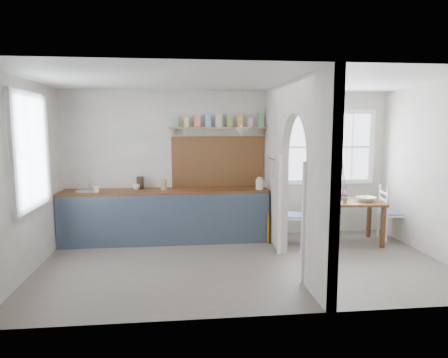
{
  "coord_description": "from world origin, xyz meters",
  "views": [
    {
      "loc": [
        -0.89,
        -5.49,
        1.97
      ],
      "look_at": [
        -0.22,
        0.5,
        1.18
      ],
      "focal_mm": 32.0,
      "sensor_mm": 36.0,
      "label": 1
    }
  ],
  "objects": [
    {
      "name": "floor",
      "position": [
        0.0,
        0.0,
        0.0
      ],
      "size": [
        5.8,
        3.2,
        0.01
      ],
      "primitive_type": "cube",
      "color": "slate",
      "rests_on": "ground"
    },
    {
      "name": "ceiling",
      "position": [
        0.0,
        0.0,
        2.6
      ],
      "size": [
        5.8,
        3.2,
        0.01
      ],
      "primitive_type": "cube",
      "color": "silver",
      "rests_on": "walls"
    },
    {
      "name": "walls",
      "position": [
        0.0,
        0.0,
        1.3
      ],
      "size": [
        5.81,
        3.21,
        2.6
      ],
      "color": "silver",
      "rests_on": "floor"
    },
    {
      "name": "partition",
      "position": [
        0.7,
        0.06,
        1.45
      ],
      "size": [
        0.12,
        3.2,
        2.6
      ],
      "color": "silver",
      "rests_on": "floor"
    },
    {
      "name": "kitchen_window",
      "position": [
        -2.87,
        0.0,
        1.65
      ],
      "size": [
        0.1,
        1.16,
        1.5
      ],
      "primitive_type": null,
      "color": "white",
      "rests_on": "walls"
    },
    {
      "name": "nook_window",
      "position": [
        1.8,
        1.56,
        1.6
      ],
      "size": [
        1.76,
        0.1,
        1.3
      ],
      "primitive_type": null,
      "color": "white",
      "rests_on": "walls"
    },
    {
      "name": "counter",
      "position": [
        -1.13,
        1.33,
        0.46
      ],
      "size": [
        3.5,
        0.6,
        0.9
      ],
      "color": "#542D16",
      "rests_on": "floor"
    },
    {
      "name": "sink",
      "position": [
        -2.43,
        1.3,
        0.89
      ],
      "size": [
        0.4,
        0.4,
        0.02
      ],
      "primitive_type": "cylinder",
      "color": "#BABCBF",
      "rests_on": "counter"
    },
    {
      "name": "backsplash",
      "position": [
        -0.2,
        1.58,
        1.35
      ],
      "size": [
        1.65,
        0.03,
        0.9
      ],
      "primitive_type": "cube",
      "color": "brown",
      "rests_on": "walls"
    },
    {
      "name": "shelf",
      "position": [
        -0.2,
        1.49,
        2.01
      ],
      "size": [
        1.75,
        0.2,
        0.21
      ],
      "color": "#906E56",
      "rests_on": "walls"
    },
    {
      "name": "pendant_lamp",
      "position": [
        0.15,
        1.15,
        1.88
      ],
      "size": [
        0.26,
        0.26,
        0.16
      ],
      "primitive_type": "cone",
      "color": "beige",
      "rests_on": "ceiling"
    },
    {
      "name": "utensil_rail",
      "position": [
        0.61,
        0.9,
        1.45
      ],
      "size": [
        0.02,
        0.5,
        0.02
      ],
      "primitive_type": "cylinder",
      "rotation": [
        1.57,
        0.0,
        0.0
      ],
      "color": "#BABCBF",
      "rests_on": "partition"
    },
    {
      "name": "dining_table",
      "position": [
        1.92,
        0.92,
        0.36
      ],
      "size": [
        1.24,
        0.9,
        0.72
      ],
      "primitive_type": null,
      "rotation": [
        0.0,
        0.0,
        -0.12
      ],
      "color": "#542D16",
      "rests_on": "floor"
    },
    {
      "name": "chair_left",
      "position": [
        0.99,
        0.99,
        0.48
      ],
      "size": [
        0.55,
        0.55,
        0.96
      ],
      "primitive_type": null,
      "rotation": [
        0.0,
        0.0,
        -1.86
      ],
      "color": "white",
      "rests_on": "floor"
    },
    {
      "name": "chair_right",
      "position": [
        2.84,
        0.99,
        0.47
      ],
      "size": [
        0.5,
        0.5,
        0.95
      ],
      "primitive_type": null,
      "rotation": [
        0.0,
        0.0,
        1.4
      ],
      "color": "white",
      "rests_on": "floor"
    },
    {
      "name": "kettle",
      "position": [
        0.47,
        1.18,
        1.0
      ],
      "size": [
        0.2,
        0.18,
        0.21
      ],
      "primitive_type": null,
      "rotation": [
        0.0,
        0.0,
        -0.26
      ],
      "color": "silver",
      "rests_on": "counter"
    },
    {
      "name": "mug_a",
      "position": [
        -2.26,
        1.17,
        0.95
      ],
      "size": [
        0.14,
        0.14,
        0.1
      ],
      "primitive_type": "imported",
      "rotation": [
        0.0,
        0.0,
        -0.34
      ],
      "color": "white",
      "rests_on": "counter"
    },
    {
      "name": "mug_b",
      "position": [
        -1.64,
        1.4,
        0.95
      ],
      "size": [
        0.14,
        0.14,
        0.1
      ],
      "primitive_type": "imported",
      "rotation": [
        0.0,
        0.0,
        -0.12
      ],
      "color": "white",
      "rests_on": "counter"
    },
    {
      "name": "knife_block",
      "position": [
        -1.58,
        1.47,
        1.01
      ],
      "size": [
        0.11,
        0.14,
        0.21
      ],
      "primitive_type": "cube",
      "rotation": [
        0.0,
        0.0,
        -0.09
      ],
      "color": "black",
      "rests_on": "counter"
    },
    {
      "name": "jar",
      "position": [
        -1.16,
        1.31,
        0.99
      ],
      "size": [
        0.14,
        0.14,
        0.18
      ],
      "primitive_type": "cylinder",
      "rotation": [
        0.0,
        0.0,
        0.26
      ],
      "color": "#9F8F55",
      "rests_on": "counter"
    },
    {
      "name": "towel_magenta",
      "position": [
        0.58,
        0.96,
        0.28
      ],
      "size": [
        0.02,
        0.03,
        0.53
      ],
      "primitive_type": "cube",
      "color": "#D03288",
      "rests_on": "counter"
    },
    {
      "name": "towel_orange",
      "position": [
        0.58,
        0.94,
        0.25
      ],
      "size": [
        0.02,
        0.03,
        0.52
      ],
      "primitive_type": "cube",
      "color": "#BC7507",
      "rests_on": "counter"
    },
    {
      "name": "bowl",
      "position": [
        2.23,
        0.82,
        0.76
      ],
      "size": [
        0.37,
        0.37,
        0.08
      ],
      "primitive_type": "imported",
      "rotation": [
        0.0,
        0.0,
        0.24
      ],
      "color": "white",
      "rests_on": "dining_table"
    },
    {
      "name": "table_cup",
      "position": [
        1.82,
        0.74,
        0.77
      ],
      "size": [
        0.12,
        0.12,
        0.09
      ],
      "primitive_type": "imported",
      "rotation": [
        0.0,
        0.0,
        0.28
      ],
      "color": "#548450",
      "rests_on": "dining_table"
    },
    {
      "name": "plate",
      "position": [
        1.63,
        0.89,
        0.73
      ],
      "size": [
        0.24,
        0.24,
        0.02
      ],
      "primitive_type": "cylinder",
      "rotation": [
        0.0,
        0.0,
        -0.18
      ],
      "color": "black",
      "rests_on": "dining_table"
    },
    {
      "name": "vase",
      "position": [
        1.92,
        1.1,
        0.82
      ],
      "size": [
        0.25,
        0.25,
        0.2
      ],
      "primitive_type": "imported",
      "rotation": [
        0.0,
        0.0,
        0.41
      ],
      "color": "#5D3A77",
      "rests_on": "dining_table"
    }
  ]
}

